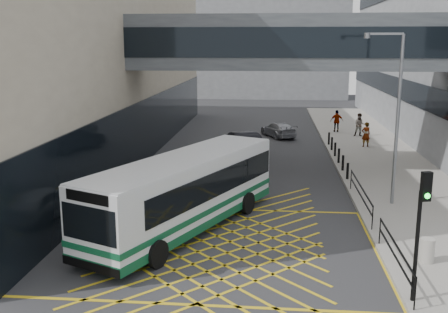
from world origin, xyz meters
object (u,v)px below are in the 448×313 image
(car_white, at_px, (126,204))
(pedestrian_a, at_px, (366,135))
(car_silver, at_px, (278,129))
(litter_bin, at_px, (427,250))
(bus, at_px, (186,191))
(pedestrian_b, at_px, (360,125))
(car_dark, at_px, (242,143))
(street_lamp, at_px, (394,109))
(pedestrian_c, at_px, (337,121))
(traffic_light, at_px, (421,218))

(car_white, xyz_separation_m, pedestrian_a, (12.90, 16.66, 0.35))
(car_silver, bearing_deg, litter_bin, 76.19)
(car_silver, relative_size, litter_bin, 4.91)
(bus, height_order, pedestrian_b, bus)
(bus, distance_m, pedestrian_b, 24.29)
(car_dark, height_order, litter_bin, car_dark)
(street_lamp, bearing_deg, pedestrian_c, 94.35)
(traffic_light, xyz_separation_m, pedestrian_a, (2.51, 23.43, -1.66))
(car_dark, height_order, car_silver, car_dark)
(car_white, bearing_deg, pedestrian_b, -135.23)
(car_silver, relative_size, pedestrian_b, 2.25)
(litter_bin, relative_size, pedestrian_b, 0.46)
(car_silver, distance_m, pedestrian_a, 7.60)
(car_silver, distance_m, pedestrian_b, 6.47)
(litter_bin, height_order, pedestrian_a, pedestrian_a)
(street_lamp, height_order, pedestrian_a, street_lamp)
(pedestrian_b, height_order, pedestrian_c, pedestrian_c)
(car_white, relative_size, pedestrian_a, 2.46)
(traffic_light, height_order, pedestrian_b, traffic_light)
(car_white, xyz_separation_m, traffic_light, (10.40, -6.77, 2.01))
(pedestrian_b, bearing_deg, litter_bin, -89.09)
(traffic_light, xyz_separation_m, litter_bin, (1.15, 2.95, -2.12))
(street_lamp, distance_m, pedestrian_c, 20.33)
(traffic_light, distance_m, pedestrian_c, 29.79)
(bus, relative_size, car_dark, 2.15)
(litter_bin, relative_size, pedestrian_c, 0.46)
(car_silver, xyz_separation_m, pedestrian_a, (6.21, -4.36, 0.41))
(car_silver, distance_m, pedestrian_c, 5.27)
(litter_bin, distance_m, pedestrian_b, 24.88)
(traffic_light, relative_size, pedestrian_b, 2.14)
(car_dark, bearing_deg, pedestrian_a, 172.27)
(bus, distance_m, car_silver, 22.34)
(car_dark, relative_size, pedestrian_a, 2.87)
(bus, relative_size, pedestrian_c, 5.97)
(car_dark, distance_m, traffic_light, 21.84)
(car_dark, xyz_separation_m, traffic_light, (6.24, -20.84, 1.91))
(pedestrian_a, bearing_deg, litter_bin, 70.35)
(traffic_light, height_order, litter_bin, traffic_light)
(bus, relative_size, car_white, 2.50)
(street_lamp, relative_size, pedestrian_b, 4.26)
(car_silver, bearing_deg, pedestrian_c, 176.83)
(litter_bin, height_order, pedestrian_b, pedestrian_b)
(car_silver, height_order, street_lamp, street_lamp)
(bus, bearing_deg, litter_bin, 6.46)
(street_lamp, height_order, pedestrian_c, street_lamp)
(car_silver, height_order, pedestrian_c, pedestrian_c)
(pedestrian_b, bearing_deg, pedestrian_a, -88.61)
(traffic_light, bearing_deg, pedestrian_c, 71.34)
(bus, distance_m, car_white, 3.09)
(car_white, height_order, pedestrian_b, pedestrian_b)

